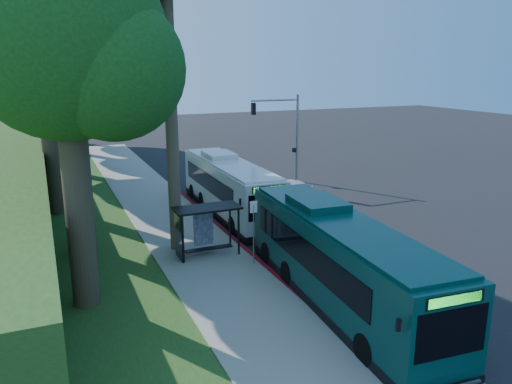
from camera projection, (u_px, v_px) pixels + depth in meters
name	position (u px, v px, depth m)	size (l,w,h in m)	color
ground	(303.00, 222.00, 30.10)	(140.00, 140.00, 0.00)	black
sidewalk	(186.00, 238.00, 27.28)	(4.50, 70.00, 0.12)	gray
red_curb	(253.00, 256.00, 24.60)	(0.25, 30.00, 0.13)	maroon
grass_verge	(70.00, 225.00, 29.53)	(8.00, 70.00, 0.06)	#234719
bus_shelter	(201.00, 222.00, 24.32)	(3.20, 1.51, 2.55)	black
stop_sign_pole	(254.00, 224.00, 23.06)	(0.35, 0.06, 3.17)	gray
traffic_signal_pole	(286.00, 128.00, 39.36)	(4.10, 0.30, 7.00)	gray
tree_0	(68.00, 20.00, 22.56)	(8.40, 8.00, 15.70)	#382B1E
tree_1	(39.00, 3.00, 28.92)	(10.50, 10.00, 18.26)	#382B1E
tree_2	(63.00, 48.00, 37.16)	(8.82, 8.40, 15.12)	#382B1E
tree_3	(32.00, 32.00, 43.14)	(10.08, 9.60, 17.28)	#382B1E
tree_4	(61.00, 60.00, 51.77)	(8.40, 8.00, 14.14)	#382B1E
tree_5	(67.00, 68.00, 59.45)	(7.35, 7.00, 12.86)	#382B1E
tree_6	(67.00, 50.00, 17.39)	(7.56, 7.20, 13.74)	#382B1E
white_bus	(229.00, 186.00, 31.68)	(2.80, 12.20, 3.62)	silver
teal_bus	(338.00, 259.00, 19.55)	(3.62, 12.82, 3.77)	#0A3833
pickup	(295.00, 195.00, 33.30)	(2.73, 5.91, 1.64)	silver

